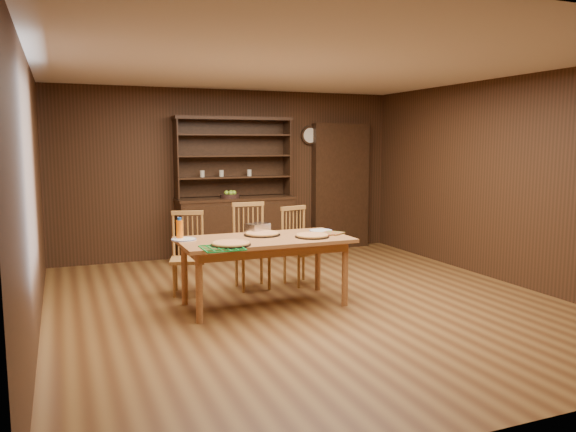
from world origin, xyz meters
name	(u,v)px	position (x,y,z in m)	size (l,w,h in m)	color
floor	(308,303)	(0.00, 0.00, 0.00)	(6.00, 6.00, 0.00)	brown
room_shell	(309,161)	(0.00, 0.00, 1.58)	(6.00, 6.00, 6.00)	silver
china_hutch	(236,219)	(0.00, 2.75, 0.60)	(1.84, 0.52, 2.17)	#321C10
doorway	(340,186)	(1.90, 2.90, 1.05)	(1.00, 0.18, 2.10)	#321C10
wall_clock	(310,135)	(1.35, 2.96, 1.90)	(0.30, 0.05, 0.30)	#321C10
dining_table	(264,246)	(-0.47, 0.11, 0.67)	(1.84, 0.92, 0.75)	#AF6F3C
chair_left	(188,250)	(-1.14, 0.96, 0.51)	(0.48, 0.47, 0.97)	#C08741
chair_center	(251,243)	(-0.36, 0.93, 0.56)	(0.44, 0.42, 1.05)	#C08741
chair_right	(298,243)	(0.25, 0.89, 0.52)	(0.49, 0.47, 0.98)	#C08741
pizza_left	(231,244)	(-0.94, -0.18, 0.77)	(0.41, 0.41, 0.04)	black
pizza_right	(312,236)	(0.03, -0.03, 0.77)	(0.38, 0.38, 0.04)	black
pizza_center	(262,234)	(-0.44, 0.29, 0.77)	(0.41, 0.41, 0.04)	black
cooling_rack	(222,248)	(-1.06, -0.31, 0.76)	(0.38, 0.38, 0.02)	#0B9330
plate_left	(184,239)	(-1.31, 0.31, 0.76)	(0.27, 0.27, 0.02)	white
plate_right	(321,231)	(0.29, 0.30, 0.76)	(0.27, 0.27, 0.02)	white
foil_dish	(257,228)	(-0.41, 0.52, 0.80)	(0.25, 0.18, 0.10)	silver
juice_bottle	(180,229)	(-1.34, 0.38, 0.86)	(0.07, 0.07, 0.24)	orange
pot_holder_a	(332,233)	(0.34, 0.08, 0.76)	(0.22, 0.22, 0.02)	red
pot_holder_b	(327,234)	(0.27, 0.06, 0.76)	(0.20, 0.20, 0.02)	red
fruit_bowl	(230,195)	(-0.11, 2.69, 0.98)	(0.30, 0.30, 0.12)	black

